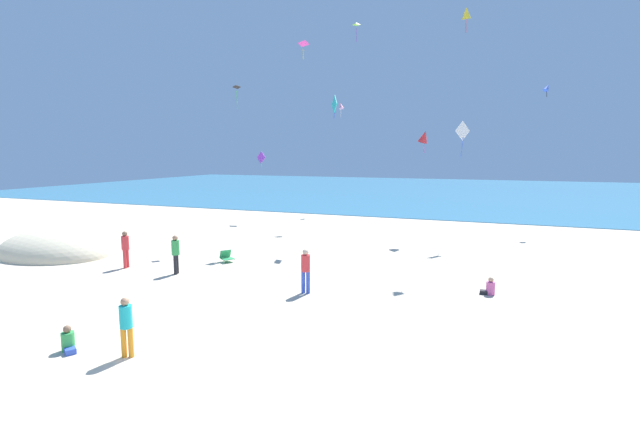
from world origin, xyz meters
TOP-DOWN VIEW (x-y plane):
  - ground_plane at (0.00, 10.00)m, footprint 120.00×120.00m
  - ocean_water at (0.00, 57.45)m, footprint 120.00×60.00m
  - dune_mound at (-14.72, 7.32)m, footprint 6.52×4.57m
  - beach_chair_far_right at (-5.21, 9.25)m, footprint 0.82×0.81m
  - person_0 at (-6.06, 6.48)m, footprint 0.44×0.44m
  - person_1 at (0.45, 5.98)m, footprint 0.39×0.39m
  - person_2 at (-1.78, -0.86)m, footprint 0.43×0.43m
  - person_3 at (7.09, 8.35)m, footprint 0.56×0.34m
  - person_4 at (-3.58, -1.15)m, footprint 0.64×0.55m
  - person_6 at (-8.99, 6.53)m, footprint 0.40×0.40m
  - kite_red at (2.87, 19.00)m, footprint 0.96×0.87m
  - kite_pink at (-6.38, 30.46)m, footprint 0.78×0.74m
  - kite_teal at (-1.79, 15.62)m, footprint 0.62×0.85m
  - kite_white at (5.17, 18.47)m, footprint 0.77×0.87m
  - kite_blue at (10.15, 26.47)m, footprint 0.72×0.70m
  - kite_lime at (-3.84, 26.63)m, footprint 0.56×0.45m
  - kite_magenta at (-4.19, 16.61)m, footprint 0.69×0.71m
  - kite_purple at (-10.28, 22.34)m, footprint 0.93×0.35m
  - kite_black at (-7.40, 14.22)m, footprint 0.45×0.38m
  - kite_yellow at (5.34, 15.19)m, footprint 0.53×0.64m

SIDE VIEW (x-z plane):
  - ground_plane at x=0.00m, z-range 0.00..0.00m
  - dune_mound at x=-14.72m, z-range -1.36..1.36m
  - ocean_water at x=0.00m, z-range 0.00..0.05m
  - person_3 at x=7.09m, z-range -0.09..0.60m
  - person_4 at x=-3.58m, z-range -0.09..0.62m
  - beach_chair_far_right at x=-5.21m, z-range -0.02..0.56m
  - person_2 at x=-1.78m, z-range 0.13..1.76m
  - person_1 at x=0.45m, z-range 0.13..1.87m
  - person_6 at x=-8.99m, z-range 0.14..1.88m
  - person_0 at x=-6.06m, z-range 0.14..1.89m
  - kite_purple at x=-10.28m, z-range 4.35..5.70m
  - kite_red at x=2.87m, z-range 5.67..7.09m
  - kite_white at x=5.17m, z-range 5.59..7.69m
  - kite_teal at x=-1.79m, z-range 7.51..8.84m
  - kite_black at x=-7.40m, z-range 8.52..9.96m
  - kite_pink at x=-6.38m, z-range 8.94..10.39m
  - kite_blue at x=10.15m, z-range 9.44..10.40m
  - kite_magenta at x=-4.19m, z-range 11.38..12.59m
  - kite_yellow at x=5.34m, z-range 11.70..12.95m
  - kite_lime at x=-3.84m, z-range 14.84..16.29m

